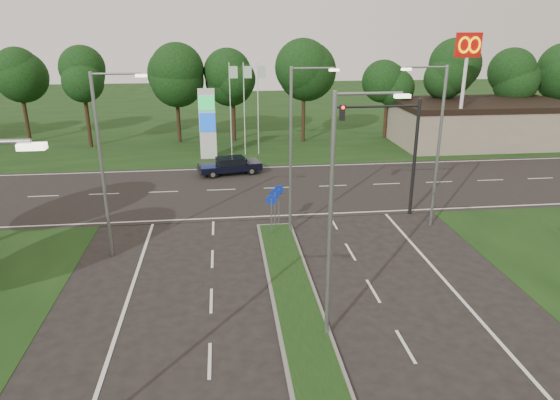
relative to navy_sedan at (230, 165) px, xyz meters
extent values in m
cube|color=black|center=(2.28, 27.00, -0.70)|extent=(160.00, 50.00, 0.02)
cube|color=black|center=(2.28, -4.00, -0.70)|extent=(160.00, 12.00, 0.02)
cube|color=slate|center=(2.28, -24.00, -0.64)|extent=(2.00, 26.00, 0.12)
cube|color=gray|center=(24.28, 8.00, 1.30)|extent=(16.00, 9.00, 4.00)
cylinder|color=gray|center=(3.08, -22.00, 3.80)|extent=(0.16, 0.16, 9.00)
cylinder|color=gray|center=(4.18, -22.00, 8.20)|extent=(2.20, 0.10, 0.10)
cube|color=#FFF2CC|center=(5.28, -22.00, 8.10)|extent=(0.50, 0.22, 0.12)
cylinder|color=gray|center=(3.08, -12.00, 3.80)|extent=(0.16, 0.16, 9.00)
cylinder|color=gray|center=(4.18, -12.00, 8.20)|extent=(2.20, 0.10, 0.10)
cube|color=#FFF2CC|center=(5.28, -12.00, 8.10)|extent=(0.50, 0.22, 0.12)
cube|color=#FFF2CC|center=(-4.02, -28.00, 8.10)|extent=(0.50, 0.22, 0.12)
cylinder|color=gray|center=(-6.22, -14.00, 3.80)|extent=(0.16, 0.16, 9.00)
cylinder|color=gray|center=(-5.12, -14.00, 8.20)|extent=(2.20, 0.10, 0.10)
cube|color=#FFF2CC|center=(-4.02, -14.00, 8.10)|extent=(0.50, 0.22, 0.12)
cylinder|color=gray|center=(11.28, -12.00, 3.80)|extent=(0.16, 0.16, 9.00)
cylinder|color=gray|center=(10.18, -12.00, 8.20)|extent=(2.20, 0.10, 0.10)
cube|color=#FFF2CC|center=(9.08, -12.00, 8.10)|extent=(0.50, 0.22, 0.12)
cylinder|color=black|center=(10.78, -10.00, 2.80)|extent=(0.20, 0.20, 7.00)
cylinder|color=black|center=(8.28, -10.00, 5.90)|extent=(5.00, 0.14, 0.14)
cube|color=black|center=(6.28, -10.00, 5.60)|extent=(0.28, 0.28, 0.90)
sphere|color=#FF190C|center=(6.28, -10.18, 5.90)|extent=(0.20, 0.20, 0.20)
cylinder|color=gray|center=(1.98, -12.50, 0.40)|extent=(0.06, 0.06, 2.20)
cylinder|color=#0C26A5|center=(1.98, -12.50, 1.40)|extent=(0.56, 0.04, 0.56)
cylinder|color=gray|center=(2.28, -11.50, 0.40)|extent=(0.06, 0.06, 2.20)
cylinder|color=#0C26A5|center=(2.28, -11.50, 1.40)|extent=(0.56, 0.04, 0.56)
cylinder|color=gray|center=(2.58, -10.80, 0.40)|extent=(0.06, 0.06, 2.20)
cylinder|color=#0C26A5|center=(2.58, -10.80, 1.40)|extent=(0.56, 0.04, 0.56)
cube|color=silver|center=(-1.72, 5.00, 2.30)|extent=(1.40, 0.30, 6.00)
cube|color=#0CA53F|center=(-1.72, 4.82, 4.10)|extent=(1.30, 0.08, 1.20)
cube|color=#0C3FBF|center=(-1.72, 4.82, 2.50)|extent=(1.30, 0.08, 1.60)
cylinder|color=silver|center=(0.28, 6.00, 3.30)|extent=(0.08, 0.08, 8.00)
cube|color=#B2D8B2|center=(0.63, 6.00, 6.50)|extent=(0.70, 0.02, 1.00)
cylinder|color=silver|center=(1.48, 6.00, 3.30)|extent=(0.08, 0.08, 8.00)
cube|color=#B2D8B2|center=(1.83, 6.00, 6.50)|extent=(0.70, 0.02, 1.00)
cylinder|color=silver|center=(2.68, 6.00, 3.30)|extent=(0.08, 0.08, 8.00)
cube|color=#B2D8B2|center=(3.03, 6.00, 6.50)|extent=(0.70, 0.02, 1.00)
cylinder|color=silver|center=(20.28, 4.00, 4.30)|extent=(0.30, 0.30, 10.00)
cube|color=#BF0C07|center=(20.28, 4.00, 8.70)|extent=(2.20, 0.35, 2.00)
torus|color=#FFC600|center=(19.83, 3.78, 8.70)|extent=(1.06, 0.16, 1.06)
torus|color=#FFC600|center=(20.73, 3.78, 8.70)|extent=(1.06, 0.16, 1.06)
cylinder|color=black|center=(2.28, 12.00, 1.50)|extent=(0.36, 0.36, 4.40)
sphere|color=black|center=(2.28, 12.00, 5.80)|extent=(6.00, 6.00, 6.00)
sphere|color=black|center=(2.58, 11.80, 6.80)|extent=(4.80, 4.80, 4.80)
cube|color=black|center=(-0.02, 0.00, -0.11)|extent=(5.00, 2.81, 0.48)
cube|color=black|center=(0.07, 0.01, 0.35)|extent=(2.35, 2.01, 0.45)
cube|color=black|center=(0.07, 0.01, 0.58)|extent=(1.97, 1.84, 0.04)
cylinder|color=black|center=(-1.33, -1.16, -0.36)|extent=(0.69, 0.34, 0.67)
cylinder|color=black|center=(-1.68, 0.57, -0.36)|extent=(0.69, 0.34, 0.67)
cylinder|color=black|center=(1.63, -0.58, -0.36)|extent=(0.69, 0.34, 0.67)
cylinder|color=black|center=(1.29, 1.16, -0.36)|extent=(0.69, 0.34, 0.67)
camera|label=1|loc=(-0.47, -37.58, 10.23)|focal=32.00mm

